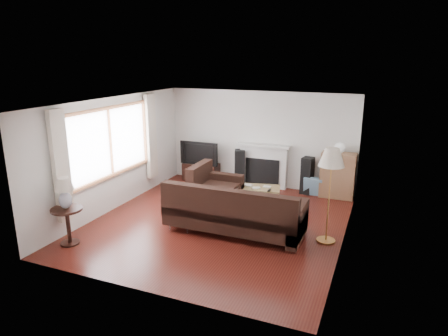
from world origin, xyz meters
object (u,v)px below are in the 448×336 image
at_px(bookshelf, 338,175).
at_px(coffee_table, 257,195).
at_px(floor_lamp, 329,196).
at_px(side_table, 68,226).
at_px(sectional_sofa, 235,210).
at_px(tv_stand, 201,172).

xyz_separation_m(bookshelf, coffee_table, (-1.66, -1.18, -0.35)).
relative_size(bookshelf, floor_lamp, 0.62).
bearing_deg(side_table, sectional_sofa, 32.05).
xyz_separation_m(bookshelf, sectional_sofa, (-1.59, -2.84, -0.09)).
height_order(tv_stand, side_table, side_table).
relative_size(coffee_table, side_table, 1.51).
distance_m(tv_stand, coffee_table, 2.30).
bearing_deg(bookshelf, coffee_table, -144.62).
relative_size(tv_stand, floor_lamp, 0.55).
bearing_deg(floor_lamp, side_table, -156.40).
xyz_separation_m(sectional_sofa, side_table, (-2.62, -1.64, -0.12)).
relative_size(tv_stand, bookshelf, 0.88).
distance_m(bookshelf, floor_lamp, 2.60).
bearing_deg(floor_lamp, bookshelf, 93.14).
height_order(sectional_sofa, side_table, sectional_sofa).
bearing_deg(tv_stand, coffee_table, -30.09).
relative_size(tv_stand, coffee_table, 0.93).
distance_m(sectional_sofa, floor_lamp, 1.80).
relative_size(tv_stand, side_table, 1.40).
xyz_separation_m(floor_lamp, side_table, (-4.36, -1.90, -0.54)).
distance_m(tv_stand, side_table, 4.49).
distance_m(tv_stand, floor_lamp, 4.62).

